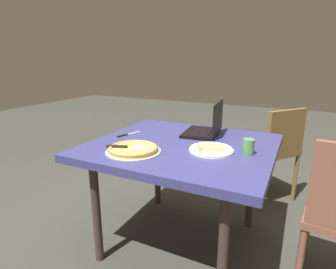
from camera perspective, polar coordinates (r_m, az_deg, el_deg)
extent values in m
plane|color=#3B3C34|center=(2.09, 2.66, -21.29)|extent=(12.00, 12.00, 0.00)
cube|color=navy|center=(1.76, 2.94, -2.61)|extent=(1.13, 1.03, 0.05)
cylinder|color=#3C2C29|center=(2.15, 17.06, -10.21)|extent=(0.05, 0.05, 0.68)
cylinder|color=#3C2C29|center=(2.38, -2.19, -6.93)|extent=(0.05, 0.05, 0.68)
cylinder|color=#3C2C29|center=(1.48, 11.43, -22.76)|extent=(0.05, 0.05, 0.68)
cylinder|color=#3C2C29|center=(1.80, -14.74, -15.44)|extent=(0.05, 0.05, 0.68)
cube|color=black|center=(1.98, 6.91, 0.38)|extent=(0.26, 0.35, 0.02)
cube|color=black|center=(1.98, 6.92, 0.67)|extent=(0.17, 0.30, 0.00)
cube|color=black|center=(1.93, 10.41, 3.44)|extent=(0.04, 0.33, 0.22)
cube|color=black|center=(1.93, 10.34, 3.45)|extent=(0.03, 0.29, 0.19)
cylinder|color=white|center=(1.62, 9.02, -3.27)|extent=(0.26, 0.26, 0.01)
torus|color=silver|center=(1.61, 9.04, -2.94)|extent=(0.25, 0.25, 0.01)
cube|color=#EEC26E|center=(1.61, 9.05, -2.70)|extent=(0.16, 0.14, 0.02)
cube|color=tan|center=(1.60, 6.74, -2.70)|extent=(0.06, 0.10, 0.03)
cylinder|color=#A1A196|center=(1.60, -7.26, -3.52)|extent=(0.32, 0.32, 0.01)
cylinder|color=#DAB950|center=(1.60, -7.28, -3.13)|extent=(0.28, 0.28, 0.02)
torus|color=tan|center=(1.60, -7.29, -2.83)|extent=(0.28, 0.28, 0.02)
cube|color=#BEB3B3|center=(1.59, -5.73, -2.77)|extent=(0.12, 0.10, 0.00)
cube|color=black|center=(1.62, -10.66, -2.46)|extent=(0.13, 0.06, 0.01)
cube|color=beige|center=(1.99, -7.62, 0.21)|extent=(0.06, 0.15, 0.00)
cube|color=black|center=(1.94, -9.54, -0.20)|extent=(0.04, 0.09, 0.01)
cylinder|color=#53924B|center=(1.61, 16.47, -2.46)|extent=(0.07, 0.07, 0.09)
cylinder|color=#3D3116|center=(1.60, 16.54, -1.62)|extent=(0.06, 0.06, 0.01)
cylinder|color=brown|center=(2.03, 27.14, -17.00)|extent=(0.03, 0.03, 0.43)
cylinder|color=brown|center=(1.72, 25.76, -23.20)|extent=(0.03, 0.03, 0.43)
cube|color=brown|center=(2.60, 19.80, -2.95)|extent=(0.59, 0.59, 0.04)
cube|color=brown|center=(2.43, 23.47, 0.43)|extent=(0.27, 0.34, 0.37)
cylinder|color=brown|center=(2.94, 19.31, -5.84)|extent=(0.03, 0.03, 0.44)
cylinder|color=brown|center=(2.69, 13.58, -7.35)|extent=(0.03, 0.03, 0.44)
cylinder|color=brown|center=(2.71, 25.04, -8.27)|extent=(0.03, 0.03, 0.44)
cylinder|color=brown|center=(2.44, 19.36, -10.28)|extent=(0.03, 0.03, 0.44)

